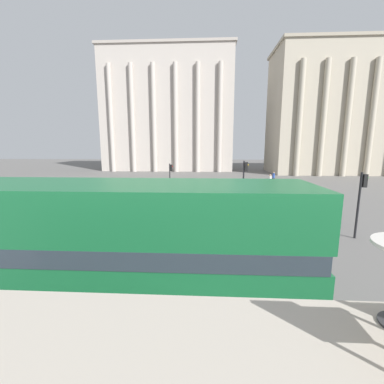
{
  "coord_description": "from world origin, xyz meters",
  "views": [
    {
      "loc": [
        -0.38,
        -2.38,
        4.99
      ],
      "look_at": [
        -1.35,
        15.59,
        1.8
      ],
      "focal_mm": 24.0,
      "sensor_mm": 36.0,
      "label": 1
    }
  ],
  "objects_px": {
    "plaza_building_left": "(169,112)",
    "car_navy": "(295,209)",
    "car_maroon": "(200,185)",
    "traffic_light_near": "(361,196)",
    "double_decker_bus": "(121,250)",
    "pedestrian_olive": "(251,185)",
    "pedestrian_blue": "(274,177)",
    "traffic_light_mid": "(244,179)",
    "traffic_light_far": "(171,174)",
    "pedestrian_black": "(113,199)",
    "plaza_building_right": "(353,112)",
    "pedestrian_white": "(270,180)"
  },
  "relations": [
    {
      "from": "pedestrian_black",
      "to": "traffic_light_mid",
      "type": "bearing_deg",
      "value": 130.9
    },
    {
      "from": "plaza_building_left",
      "to": "pedestrian_blue",
      "type": "bearing_deg",
      "value": -52.7
    },
    {
      "from": "traffic_light_far",
      "to": "pedestrian_olive",
      "type": "bearing_deg",
      "value": -0.76
    },
    {
      "from": "traffic_light_near",
      "to": "traffic_light_mid",
      "type": "relative_size",
      "value": 0.93
    },
    {
      "from": "pedestrian_olive",
      "to": "pedestrian_blue",
      "type": "height_order",
      "value": "pedestrian_olive"
    },
    {
      "from": "plaza_building_left",
      "to": "traffic_light_near",
      "type": "xyz_separation_m",
      "value": [
        16.4,
        -43.76,
        -9.98
      ]
    },
    {
      "from": "traffic_light_near",
      "to": "pedestrian_olive",
      "type": "bearing_deg",
      "value": 105.22
    },
    {
      "from": "traffic_light_near",
      "to": "car_navy",
      "type": "bearing_deg",
      "value": 119.64
    },
    {
      "from": "pedestrian_olive",
      "to": "car_maroon",
      "type": "bearing_deg",
      "value": -84.13
    },
    {
      "from": "car_navy",
      "to": "pedestrian_black",
      "type": "relative_size",
      "value": 2.37
    },
    {
      "from": "car_maroon",
      "to": "pedestrian_white",
      "type": "distance_m",
      "value": 8.51
    },
    {
      "from": "plaza_building_right",
      "to": "traffic_light_far",
      "type": "bearing_deg",
      "value": -142.31
    },
    {
      "from": "plaza_building_right",
      "to": "traffic_light_near",
      "type": "relative_size",
      "value": 8.18
    },
    {
      "from": "traffic_light_mid",
      "to": "pedestrian_black",
      "type": "bearing_deg",
      "value": -175.03
    },
    {
      "from": "traffic_light_far",
      "to": "pedestrian_black",
      "type": "height_order",
      "value": "traffic_light_far"
    },
    {
      "from": "double_decker_bus",
      "to": "pedestrian_olive",
      "type": "relative_size",
      "value": 5.83
    },
    {
      "from": "pedestrian_black",
      "to": "pedestrian_blue",
      "type": "relative_size",
      "value": 1.07
    },
    {
      "from": "plaza_building_right",
      "to": "traffic_light_mid",
      "type": "relative_size",
      "value": 7.6
    },
    {
      "from": "traffic_light_mid",
      "to": "pedestrian_blue",
      "type": "relative_size",
      "value": 2.38
    },
    {
      "from": "car_navy",
      "to": "double_decker_bus",
      "type": "bearing_deg",
      "value": 104.81
    },
    {
      "from": "plaza_building_left",
      "to": "pedestrian_olive",
      "type": "distance_m",
      "value": 35.27
    },
    {
      "from": "double_decker_bus",
      "to": "car_navy",
      "type": "xyz_separation_m",
      "value": [
        8.47,
        11.32,
        -1.56
      ]
    },
    {
      "from": "traffic_light_near",
      "to": "pedestrian_black",
      "type": "bearing_deg",
      "value": 162.74
    },
    {
      "from": "plaza_building_right",
      "to": "pedestrian_olive",
      "type": "height_order",
      "value": "plaza_building_right"
    },
    {
      "from": "double_decker_bus",
      "to": "pedestrian_olive",
      "type": "height_order",
      "value": "double_decker_bus"
    },
    {
      "from": "plaza_building_right",
      "to": "pedestrian_blue",
      "type": "height_order",
      "value": "plaza_building_right"
    },
    {
      "from": "traffic_light_far",
      "to": "car_maroon",
      "type": "relative_size",
      "value": 0.77
    },
    {
      "from": "plaza_building_left",
      "to": "pedestrian_olive",
      "type": "bearing_deg",
      "value": -67.32
    },
    {
      "from": "plaza_building_left",
      "to": "car_navy",
      "type": "xyz_separation_m",
      "value": [
        14.28,
        -40.04,
        -11.67
      ]
    },
    {
      "from": "pedestrian_black",
      "to": "pedestrian_white",
      "type": "relative_size",
      "value": 1.01
    },
    {
      "from": "plaza_building_left",
      "to": "car_maroon",
      "type": "height_order",
      "value": "plaza_building_left"
    },
    {
      "from": "plaza_building_left",
      "to": "pedestrian_black",
      "type": "bearing_deg",
      "value": -88.56
    },
    {
      "from": "plaza_building_right",
      "to": "pedestrian_white",
      "type": "distance_m",
      "value": 29.98
    },
    {
      "from": "plaza_building_left",
      "to": "traffic_light_far",
      "type": "bearing_deg",
      "value": -82.0
    },
    {
      "from": "pedestrian_black",
      "to": "pedestrian_olive",
      "type": "xyz_separation_m",
      "value": [
        11.89,
        8.17,
        -0.03
      ]
    },
    {
      "from": "car_navy",
      "to": "pedestrian_blue",
      "type": "relative_size",
      "value": 2.54
    },
    {
      "from": "traffic_light_mid",
      "to": "pedestrian_black",
      "type": "xyz_separation_m",
      "value": [
        -10.04,
        -0.87,
        -1.54
      ]
    },
    {
      "from": "traffic_light_mid",
      "to": "traffic_light_far",
      "type": "xyz_separation_m",
      "value": [
        -6.71,
        7.41,
        -0.44
      ]
    },
    {
      "from": "car_maroon",
      "to": "car_navy",
      "type": "height_order",
      "value": "same"
    },
    {
      "from": "traffic_light_near",
      "to": "car_maroon",
      "type": "distance_m",
      "value": 17.47
    },
    {
      "from": "car_maroon",
      "to": "pedestrian_olive",
      "type": "bearing_deg",
      "value": 31.34
    },
    {
      "from": "pedestrian_black",
      "to": "pedestrian_blue",
      "type": "distance_m",
      "value": 23.05
    },
    {
      "from": "pedestrian_white",
      "to": "plaza_building_right",
      "type": "bearing_deg",
      "value": -32.0
    },
    {
      "from": "car_maroon",
      "to": "pedestrian_black",
      "type": "distance_m",
      "value": 12.02
    },
    {
      "from": "pedestrian_blue",
      "to": "traffic_light_far",
      "type": "bearing_deg",
      "value": 147.49
    },
    {
      "from": "double_decker_bus",
      "to": "pedestrian_blue",
      "type": "relative_size",
      "value": 6.05
    },
    {
      "from": "traffic_light_far",
      "to": "car_maroon",
      "type": "height_order",
      "value": "traffic_light_far"
    },
    {
      "from": "pedestrian_black",
      "to": "pedestrian_white",
      "type": "xyz_separation_m",
      "value": [
        14.76,
        12.05,
        -0.01
      ]
    },
    {
      "from": "pedestrian_black",
      "to": "pedestrian_blue",
      "type": "height_order",
      "value": "pedestrian_black"
    },
    {
      "from": "car_maroon",
      "to": "pedestrian_olive",
      "type": "xyz_separation_m",
      "value": [
        5.42,
        -1.95,
        0.29
      ]
    }
  ]
}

